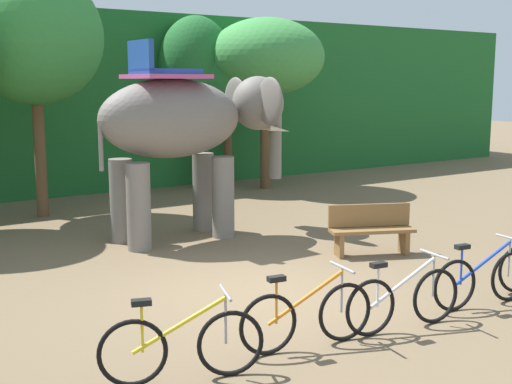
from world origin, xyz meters
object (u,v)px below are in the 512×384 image
bike_blue (483,279)px  wooden_bench (371,228)px  tree_right (196,66)px  elephant (187,125)px  bike_orange (307,316)px  tree_far_right (266,58)px  bike_yellow (182,345)px  tree_left (34,38)px  tree_far_left (227,78)px  bike_white (404,299)px

bike_blue → wooden_bench: bearing=77.2°
tree_right → elephant: (-3.14, -5.37, -1.27)m
bike_orange → wooden_bench: 4.47m
bike_blue → elephant: bearing=103.4°
tree_far_right → bike_yellow: (-7.86, -9.91, -3.31)m
tree_left → bike_blue: tree_left is taller
tree_left → tree_right: size_ratio=1.13×
bike_orange → bike_blue: bearing=-3.5°
tree_left → bike_blue: size_ratio=3.23×
tree_far_left → bike_blue: size_ratio=2.53×
bike_orange → bike_white: same height
bike_yellow → bike_orange: bearing=-0.6°
tree_far_left → bike_yellow: 13.60m
wooden_bench → tree_left: bearing=120.1°
elephant → bike_white: elephant is taller
bike_orange → bike_white: (1.34, -0.20, 0.00)m
elephant → wooden_bench: 4.01m
bike_orange → bike_blue: size_ratio=1.00×
tree_left → tree_right: 5.26m
tree_far_right → elephant: 6.55m
wooden_bench → tree_right: bearing=82.6°
elephant → bike_yellow: elephant is taller
tree_left → bike_blue: 10.68m
bike_blue → bike_orange: bearing=176.5°
tree_left → bike_blue: (3.20, -9.54, -3.60)m
elephant → bike_orange: size_ratio=2.45×
tree_left → tree_far_right: tree_left is taller
tree_far_left → bike_white: size_ratio=2.52×
tree_left → wooden_bench: (3.86, -6.64, -3.51)m
elephant → tree_far_left: bearing=52.3°
tree_right → tree_far_left: tree_right is taller
tree_left → bike_white: bearing=-80.2°
tree_far_right → bike_blue: bearing=-108.4°
tree_left → bike_orange: (0.31, -9.36, -3.60)m
tree_far_right → wooden_bench: bearing=-110.6°
bike_yellow → bike_white: 2.95m
bike_yellow → bike_orange: 1.60m
elephant → bike_yellow: 6.71m
bike_orange → bike_white: 1.36m
tree_left → bike_yellow: bearing=-97.8°
bike_blue → wooden_bench: 2.97m
wooden_bench → bike_orange: bearing=-142.6°
tree_far_left → tree_far_right: bearing=-65.9°
bike_yellow → bike_blue: bearing=-2.5°
bike_blue → tree_far_left: bearing=76.0°
tree_left → bike_blue: bearing=-71.4°
bike_yellow → wooden_bench: bearing=27.7°
tree_left → elephant: tree_left is taller
tree_right → tree_far_left: 1.13m
bike_orange → bike_white: size_ratio=1.00×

